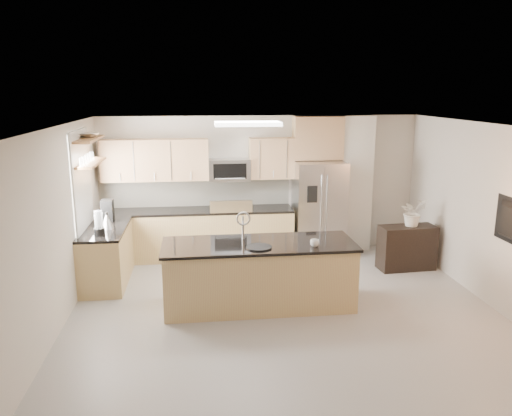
{
  "coord_description": "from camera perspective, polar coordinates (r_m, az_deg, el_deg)",
  "views": [
    {
      "loc": [
        -1.15,
        -6.04,
        3.06
      ],
      "look_at": [
        -0.31,
        1.3,
        1.31
      ],
      "focal_mm": 35.0,
      "sensor_mm": 36.0,
      "label": 1
    }
  ],
  "objects": [
    {
      "name": "floor",
      "position": [
        6.87,
        3.88,
        -13.14
      ],
      "size": [
        6.5,
        6.5,
        0.0
      ],
      "primitive_type": "plane",
      "color": "gray",
      "rests_on": "ground"
    },
    {
      "name": "ceiling",
      "position": [
        6.17,
        4.27,
        9.03
      ],
      "size": [
        6.0,
        6.5,
        0.02
      ],
      "primitive_type": "cube",
      "color": "white",
      "rests_on": "wall_back"
    },
    {
      "name": "wall_back",
      "position": [
        9.53,
        0.49,
        2.69
      ],
      "size": [
        6.0,
        0.02,
        2.6
      ],
      "primitive_type": "cube",
      "color": "beige",
      "rests_on": "floor"
    },
    {
      "name": "wall_front",
      "position": [
        3.49,
        14.32,
        -17.32
      ],
      "size": [
        6.0,
        0.02,
        2.6
      ],
      "primitive_type": "cube",
      "color": "beige",
      "rests_on": "floor"
    },
    {
      "name": "wall_left",
      "position": [
        6.56,
        -22.71,
        -3.28
      ],
      "size": [
        0.02,
        6.5,
        2.6
      ],
      "primitive_type": "cube",
      "color": "beige",
      "rests_on": "floor"
    },
    {
      "name": "wall_right",
      "position": [
        7.54,
        27.11,
        -1.65
      ],
      "size": [
        0.02,
        6.5,
        2.6
      ],
      "primitive_type": "cube",
      "color": "beige",
      "rests_on": "floor"
    },
    {
      "name": "back_counter",
      "position": [
        9.34,
        -6.77,
        -2.85
      ],
      "size": [
        3.55,
        0.66,
        1.44
      ],
      "color": "tan",
      "rests_on": "floor"
    },
    {
      "name": "left_counter",
      "position": [
        8.45,
        -16.69,
        -5.17
      ],
      "size": [
        0.66,
        1.5,
        0.92
      ],
      "color": "tan",
      "rests_on": "floor"
    },
    {
      "name": "range",
      "position": [
        9.34,
        -2.93,
        -2.76
      ],
      "size": [
        0.76,
        0.64,
        1.14
      ],
      "color": "black",
      "rests_on": "floor"
    },
    {
      "name": "upper_cabinets",
      "position": [
        9.21,
        -7.48,
        5.52
      ],
      "size": [
        3.5,
        0.33,
        0.75
      ],
      "color": "tan",
      "rests_on": "wall_back"
    },
    {
      "name": "microwave",
      "position": [
        9.21,
        -3.07,
        4.39
      ],
      "size": [
        0.76,
        0.4,
        0.4
      ],
      "color": "#B5B5B7",
      "rests_on": "upper_cabinets"
    },
    {
      "name": "refrigerator",
      "position": [
        9.44,
        7.16,
        -0.06
      ],
      "size": [
        0.92,
        0.78,
        1.78
      ],
      "color": "#B5B5B7",
      "rests_on": "floor"
    },
    {
      "name": "partition_column",
      "position": [
        9.77,
        11.26,
        2.7
      ],
      "size": [
        0.6,
        0.3,
        2.6
      ],
      "primitive_type": "cube",
      "color": "silver",
      "rests_on": "floor"
    },
    {
      "name": "window",
      "position": [
        8.22,
        -19.31,
        2.71
      ],
      "size": [
        0.04,
        1.15,
        1.65
      ],
      "color": "white",
      "rests_on": "wall_left"
    },
    {
      "name": "shelf_lower",
      "position": [
        8.24,
        -18.46,
        4.92
      ],
      "size": [
        0.3,
        1.2,
        0.04
      ],
      "primitive_type": "cube",
      "color": "brown",
      "rests_on": "wall_left"
    },
    {
      "name": "shelf_upper",
      "position": [
        8.2,
        -18.65,
        7.47
      ],
      "size": [
        0.3,
        1.2,
        0.04
      ],
      "primitive_type": "cube",
      "color": "brown",
      "rests_on": "wall_left"
    },
    {
      "name": "ceiling_fixture",
      "position": [
        7.69,
        -0.96,
        9.61
      ],
      "size": [
        1.0,
        0.5,
        0.06
      ],
      "primitive_type": "cube",
      "color": "white",
      "rests_on": "ceiling"
    },
    {
      "name": "island",
      "position": [
        7.23,
        0.33,
        -7.59
      ],
      "size": [
        2.74,
        1.0,
        1.37
      ],
      "rotation": [
        0.0,
        0.0,
        0.01
      ],
      "color": "tan",
      "rests_on": "floor"
    },
    {
      "name": "credenza",
      "position": [
        9.1,
        16.84,
        -4.35
      ],
      "size": [
        0.99,
        0.47,
        0.77
      ],
      "primitive_type": "cube",
      "rotation": [
        0.0,
        0.0,
        0.07
      ],
      "color": "black",
      "rests_on": "floor"
    },
    {
      "name": "cup",
      "position": [
        6.96,
        6.72,
        -4.0
      ],
      "size": [
        0.14,
        0.14,
        0.1
      ],
      "primitive_type": "imported",
      "rotation": [
        0.0,
        0.0,
        -0.09
      ],
      "color": "white",
      "rests_on": "island"
    },
    {
      "name": "platter",
      "position": [
        6.87,
        0.34,
        -4.5
      ],
      "size": [
        0.39,
        0.39,
        0.02
      ],
      "primitive_type": "cylinder",
      "rotation": [
        0.0,
        0.0,
        -0.11
      ],
      "color": "black",
      "rests_on": "island"
    },
    {
      "name": "blender",
      "position": [
        7.87,
        -17.51,
        -1.83
      ],
      "size": [
        0.16,
        0.16,
        0.38
      ],
      "color": "black",
      "rests_on": "left_counter"
    },
    {
      "name": "kettle",
      "position": [
        8.23,
        -16.68,
        -1.46
      ],
      "size": [
        0.21,
        0.21,
        0.27
      ],
      "color": "#B5B5B7",
      "rests_on": "left_counter"
    },
    {
      "name": "coffee_maker",
      "position": [
        8.69,
        -16.61,
        -0.32
      ],
      "size": [
        0.19,
        0.24,
        0.36
      ],
      "color": "black",
      "rests_on": "left_counter"
    },
    {
      "name": "bowl",
      "position": [
        8.25,
        -18.6,
        7.96
      ],
      "size": [
        0.49,
        0.49,
        0.09
      ],
      "primitive_type": "imported",
      "rotation": [
        0.0,
        0.0,
        -0.37
      ],
      "color": "#B5B5B7",
      "rests_on": "shelf_upper"
    },
    {
      "name": "flower_vase",
      "position": [
        8.95,
        17.55,
        0.31
      ],
      "size": [
        0.79,
        0.73,
        0.73
      ],
      "primitive_type": "imported",
      "rotation": [
        0.0,
        0.0,
        0.28
      ],
      "color": "silver",
      "rests_on": "credenza"
    }
  ]
}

